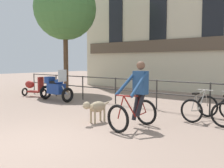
{
  "coord_description": "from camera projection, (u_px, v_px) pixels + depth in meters",
  "views": [
    {
      "loc": [
        4.66,
        -2.87,
        1.69
      ],
      "look_at": [
        -0.11,
        2.86,
        1.05
      ],
      "focal_mm": 42.0,
      "sensor_mm": 36.0,
      "label": 1
    }
  ],
  "objects": [
    {
      "name": "tree_canalside_left",
      "position": [
        65.0,
        9.0,
        14.32
      ],
      "size": [
        3.41,
        3.41,
        6.29
      ],
      "color": "brown",
      "rests_on": "ground_plane"
    },
    {
      "name": "parked_bicycle_near_lamp",
      "position": [
        200.0,
        107.0,
        7.61
      ],
      "size": [
        0.73,
        1.15,
        0.86
      ],
      "rotation": [
        0.0,
        0.0,
        3.08
      ],
      "color": "black",
      "rests_on": "ground_plane"
    },
    {
      "name": "parked_motorcycle",
      "position": [
        56.0,
        88.0,
        11.25
      ],
      "size": [
        1.59,
        0.65,
        1.35
      ],
      "rotation": [
        0.0,
        0.0,
        1.59
      ],
      "color": "black",
      "rests_on": "ground_plane"
    },
    {
      "name": "ground_plane",
      "position": [
        26.0,
        145.0,
        5.32
      ],
      "size": [
        60.0,
        60.0,
        0.0
      ],
      "primitive_type": "plane",
      "color": "gray"
    },
    {
      "name": "canal_railing",
      "position": [
        157.0,
        89.0,
        9.24
      ],
      "size": [
        15.05,
        0.05,
        1.05
      ],
      "color": "#2D2B28",
      "rests_on": "ground_plane"
    },
    {
      "name": "parked_scooter",
      "position": [
        33.0,
        87.0,
        12.65
      ],
      "size": [
        1.34,
        0.7,
        0.96
      ],
      "rotation": [
        0.0,
        0.0,
        1.82
      ],
      "color": "black",
      "rests_on": "ground_plane"
    },
    {
      "name": "cyclist_with_bike",
      "position": [
        136.0,
        98.0,
        6.66
      ],
      "size": [
        0.77,
        1.22,
        1.7
      ],
      "rotation": [
        0.0,
        0.0,
        -0.07
      ],
      "color": "black",
      "rests_on": "ground_plane"
    },
    {
      "name": "building_facade",
      "position": [
        216.0,
        3.0,
        13.33
      ],
      "size": [
        18.0,
        0.72,
        9.36
      ],
      "color": "beige",
      "rests_on": "ground_plane"
    },
    {
      "name": "dog",
      "position": [
        96.0,
        107.0,
        7.22
      ],
      "size": [
        0.31,
        0.98,
        0.62
      ],
      "rotation": [
        0.0,
        0.0,
        -0.09
      ],
      "color": "tan",
      "rests_on": "ground_plane"
    }
  ]
}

